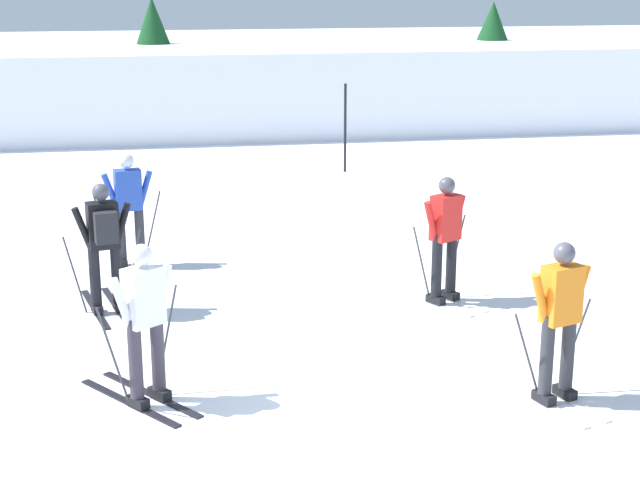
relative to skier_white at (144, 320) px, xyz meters
name	(u,v)px	position (x,y,z in m)	size (l,w,h in m)	color
ground_plane	(363,417)	(2.11, -0.69, -0.92)	(120.00, 120.00, 0.00)	white
far_snow_ridge	(222,82)	(2.11, 18.76, 0.19)	(80.00, 7.80, 2.22)	white
skier_white	(144,320)	(0.00, 0.00, 0.00)	(1.26, 1.50, 1.71)	black
skier_blue	(129,206)	(-0.25, 4.89, 0.00)	(0.99, 1.64, 1.71)	silver
skier_orange	(559,318)	(4.14, -0.63, 0.00)	(0.96, 1.64, 1.71)	silver
skier_red	(445,236)	(3.88, 2.53, 0.00)	(1.13, 1.57, 1.71)	silver
skier_black	(104,242)	(-0.52, 2.85, 0.04)	(0.98, 1.64, 1.71)	black
trail_marker_pole	(345,128)	(4.21, 11.12, 0.04)	(0.06, 0.06, 1.91)	black
conifer_far_left	(492,46)	(9.98, 18.39, 1.14)	(2.08, 2.08, 3.32)	#513823
conifer_far_centre	(154,49)	(0.22, 18.60, 1.17)	(2.05, 2.05, 3.49)	#513823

